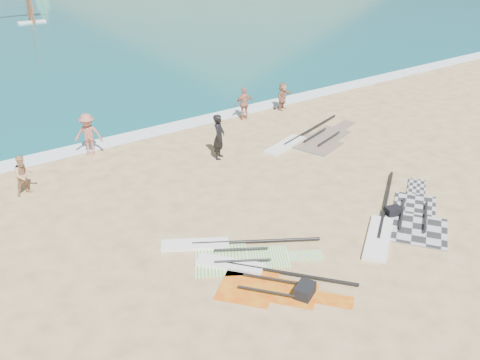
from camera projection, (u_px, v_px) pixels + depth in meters
ground at (330, 248)px, 17.02m from camera, size 300.00×300.00×0.00m
surf_line at (154, 132)px, 26.02m from camera, size 300.00×1.20×0.04m
rig_grey at (398, 222)px, 18.39m from camera, size 6.13×4.76×0.21m
rig_green at (227, 251)px, 16.79m from camera, size 4.58×3.76×0.20m
rig_orange at (308, 140)px, 25.03m from camera, size 6.19×3.49×0.20m
rig_red at (257, 278)px, 15.56m from camera, size 3.73×4.53×0.19m
gear_bag_near at (305, 291)px, 14.79m from camera, size 0.76×0.68×0.39m
gear_bag_far at (393, 211)px, 18.80m from camera, size 0.63×0.52×0.33m
person_wetsuit at (219, 137)px, 22.85m from camera, size 0.86×0.84×1.99m
beachgoer_left at (24, 175)px, 19.99m from camera, size 0.85×0.70×1.57m
beachgoer_mid at (88, 134)px, 23.21m from camera, size 1.41×1.28×1.90m
beachgoer_back at (244, 103)px, 27.30m from camera, size 1.04×0.54×1.70m
beachgoer_right at (283, 96)px, 28.70m from camera, size 1.45×0.98×1.50m
windsurfer_centre at (29, 8)px, 51.23m from camera, size 2.64×3.18×4.74m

